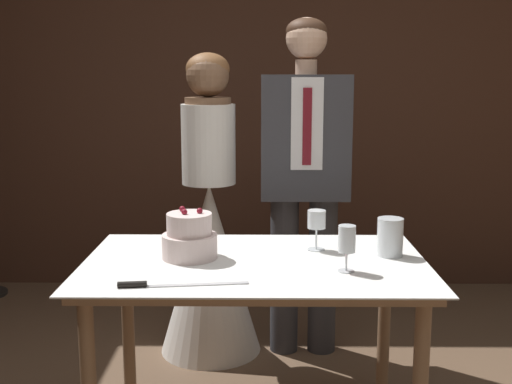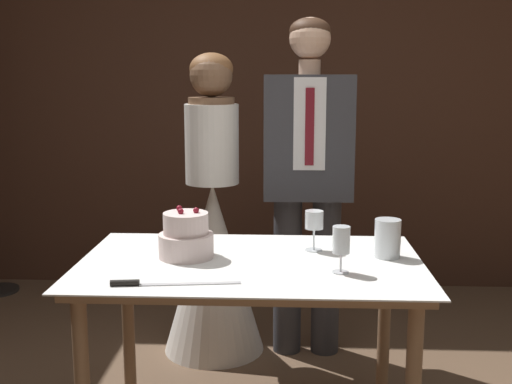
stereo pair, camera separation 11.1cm
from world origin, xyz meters
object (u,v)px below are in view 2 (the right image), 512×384
groom (308,169)px  cake_table (251,282)px  wine_glass_near (341,242)px  cake_knife (151,283)px  wine_glass_middle (314,222)px  hurricane_candle (387,239)px  tiered_cake (186,237)px  bride (213,244)px

groom → cake_table: bearing=-106.0°
wine_glass_near → cake_knife: bearing=-165.2°
wine_glass_middle → groom: bearing=90.3°
cake_table → cake_knife: cake_knife is taller
cake_knife → hurricane_candle: bearing=17.1°
cake_knife → groom: groom is taller
cake_knife → wine_glass_near: 0.70m
tiered_cake → cake_knife: tiered_cake is taller
cake_table → groom: bearing=74.0°
wine_glass_middle → bride: bearing=125.5°
wine_glass_near → groom: groom is taller
wine_glass_near → bride: (-0.59, 1.01, -0.28)m
cake_knife → groom: size_ratio=0.26×
cake_table → cake_knife: bearing=-136.9°
tiered_cake → bride: 0.87m
tiered_cake → groom: 0.99m
cake_table → hurricane_candle: hurricane_candle is taller
hurricane_candle → tiered_cake: bearing=-177.2°
tiered_cake → bride: (0.01, 0.83, -0.25)m
bride → cake_table: bearing=-74.0°
wine_glass_near → groom: bearing=95.1°
cake_table → groom: 0.97m
tiered_cake → bride: bearing=89.2°
cake_table → tiered_cake: tiered_cake is taller
wine_glass_middle → cake_table: bearing=-146.7°
cake_table → groom: groom is taller
cake_table → bride: size_ratio=0.85×
cake_knife → wine_glass_middle: wine_glass_middle is taller
tiered_cake → wine_glass_near: tiered_cake is taller
bride → hurricane_candle: bearing=-44.9°
cake_table → cake_knife: 0.46m
cake_table → tiered_cake: size_ratio=6.11×
cake_knife → wine_glass_near: bearing=7.7°
cake_table → tiered_cake: 0.31m
cake_knife → groom: bearing=56.8°
wine_glass_near → hurricane_candle: 0.30m
wine_glass_near → groom: (-0.09, 1.01, 0.13)m
cake_knife → hurricane_candle: (0.87, 0.39, 0.07)m
tiered_cake → hurricane_candle: tiered_cake is taller
wine_glass_middle → bride: 0.91m
tiered_cake → cake_knife: bearing=-101.3°
cake_knife → wine_glass_middle: size_ratio=2.67×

